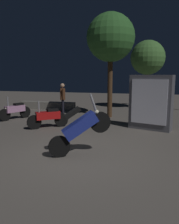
# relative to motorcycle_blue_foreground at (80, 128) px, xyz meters

# --- Properties ---
(ground_plane) EXTENTS (40.00, 40.00, 0.00)m
(ground_plane) POSITION_rel_motorcycle_blue_foreground_xyz_m (-0.04, -0.05, -0.74)
(ground_plane) COLOR #605951
(motorcycle_blue_foreground) EXTENTS (1.50, 0.90, 1.63)m
(motorcycle_blue_foreground) POSITION_rel_motorcycle_blue_foreground_xyz_m (0.00, 0.00, 0.00)
(motorcycle_blue_foreground) COLOR black
(motorcycle_blue_foreground) RESTS_ON ground_plane
(motorcycle_red_parked_left) EXTENTS (1.35, 1.13, 1.11)m
(motorcycle_red_parked_left) POSITION_rel_motorcycle_blue_foreground_xyz_m (-2.13, 2.67, -0.31)
(motorcycle_red_parked_left) COLOR black
(motorcycle_red_parked_left) RESTS_ON ground_plane
(motorcycle_pink_parked_right) EXTENTS (0.81, 1.54, 1.11)m
(motorcycle_pink_parked_right) POSITION_rel_motorcycle_blue_foreground_xyz_m (-4.38, 3.92, -0.31)
(motorcycle_pink_parked_right) COLOR black
(motorcycle_pink_parked_right) RESTS_ON ground_plane
(person_bystander_far) EXTENTS (0.37, 0.63, 1.66)m
(person_bystander_far) POSITION_rel_motorcycle_blue_foreground_xyz_m (-2.63, 5.63, 0.24)
(person_bystander_far) COLOR black
(person_bystander_far) RESTS_ON ground_plane
(tree_left_bg) EXTENTS (2.30, 2.30, 5.00)m
(tree_left_bg) POSITION_rel_motorcycle_blue_foreground_xyz_m (-0.13, 5.62, 3.08)
(tree_left_bg) COLOR #4C331E
(tree_left_bg) RESTS_ON ground_plane
(tree_center_bg) EXTENTS (2.04, 2.04, 4.12)m
(tree_center_bg) POSITION_rel_motorcycle_blue_foreground_xyz_m (1.60, 8.78, 2.33)
(tree_center_bg) COLOR #4C331E
(tree_center_bg) RESTS_ON ground_plane
(kiosk_billboard) EXTENTS (1.68, 0.96, 2.10)m
(kiosk_billboard) POSITION_rel_motorcycle_blue_foreground_xyz_m (1.81, 3.46, 0.31)
(kiosk_billboard) COLOR #595960
(kiosk_billboard) RESTS_ON ground_plane
(planter_wall_low) EXTENTS (3.48, 0.50, 0.45)m
(planter_wall_low) POSITION_rel_motorcycle_blue_foreground_xyz_m (-4.27, 7.28, -0.52)
(planter_wall_low) COLOR gray
(planter_wall_low) RESTS_ON ground_plane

